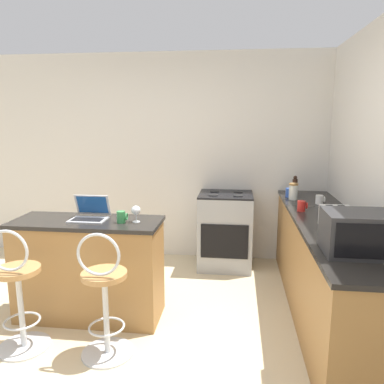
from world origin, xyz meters
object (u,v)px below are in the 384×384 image
bar_stool_far (104,298)px  mug_white (320,200)px  laptop (90,213)px  toaster (337,218)px  mug_green (122,217)px  mug_blue (290,193)px  bar_stool_near (18,293)px  microwave (361,233)px  mug_red (302,206)px  wine_glass_short (136,211)px  storage_jar (293,191)px  stove_range (225,230)px  pepper_mill (295,187)px

bar_stool_far → mug_white: size_ratio=10.59×
laptop → toaster: bearing=-1.5°
mug_green → mug_blue: (1.58, 1.28, 0.00)m
bar_stool_near → microwave: bearing=-0.5°
bar_stool_far → mug_green: 0.71m
bar_stool_near → mug_blue: mug_blue is taller
mug_red → wine_glass_short: 1.59m
laptop → mug_red: size_ratio=3.14×
mug_white → storage_jar: (-0.24, 0.20, 0.04)m
stove_range → wine_glass_short: wine_glass_short is taller
toaster → pepper_mill: bearing=96.3°
storage_jar → pepper_mill: 0.20m
toaster → wine_glass_short: 1.67m
stove_range → mug_white: bearing=-23.9°
microwave → mug_white: (0.05, 1.49, -0.09)m
stove_range → storage_jar: 0.96m
microwave → toaster: (-0.01, 0.57, -0.05)m
stove_range → mug_green: mug_green is taller
mug_green → storage_jar: storage_jar is taller
laptop → microwave: bearing=-16.6°
bar_stool_far → mug_green: bearing=91.2°
laptop → mug_blue: laptop is taller
stove_range → mug_blue: size_ratio=8.93×
bar_stool_near → wine_glass_short: 1.11m
mug_red → wine_glass_short: size_ratio=0.69×
mug_green → mug_blue: 2.03m
toaster → pepper_mill: size_ratio=1.15×
bar_stool_far → storage_jar: storage_jar is taller
toaster → stove_range: bearing=124.6°
toaster → pepper_mill: pepper_mill is taller
mug_white → mug_red: (-0.24, -0.34, 0.00)m
mug_white → toaster: bearing=-93.5°
stove_range → mug_red: mug_red is taller
bar_stool_far → toaster: 1.93m
mug_white → stove_range: bearing=156.1°
bar_stool_far → stove_range: (0.84, 1.90, -0.01)m
pepper_mill → laptop: bearing=-147.3°
bar_stool_far → mug_blue: bearing=48.9°
wine_glass_short → mug_blue: bearing=40.5°
microwave → storage_jar: microwave is taller
mug_white → mug_blue: bearing=128.5°
mug_green → pepper_mill: 2.12m
bar_stool_far → mug_red: bearing=35.3°
laptop → mug_white: 2.32m
bar_stool_near → stove_range: bearing=51.3°
bar_stool_far → mug_red: 2.01m
laptop → pepper_mill: size_ratio=1.32×
toaster → stove_range: 1.73m
mug_green → toaster: bearing=1.1°
mug_red → pepper_mill: 0.74m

